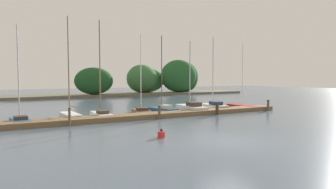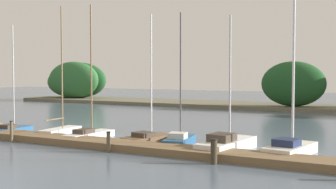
% 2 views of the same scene
% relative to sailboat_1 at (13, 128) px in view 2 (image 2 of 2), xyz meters
% --- Properties ---
extents(dock_pier, '(26.34, 1.80, 0.35)m').
position_rel_sailboat_1_xyz_m(dock_pier, '(9.01, -1.43, -0.14)').
color(dock_pier, brown).
rests_on(dock_pier, ground).
extents(far_shore, '(66.52, 8.00, 6.81)m').
position_rel_sailboat_1_xyz_m(far_shore, '(9.68, 27.30, 2.26)').
color(far_shore, '#66604C').
rests_on(far_shore, ground).
extents(sailboat_1, '(1.36, 3.16, 6.81)m').
position_rel_sailboat_1_xyz_m(sailboat_1, '(0.00, 0.00, 0.00)').
color(sailboat_1, '#285684').
rests_on(sailboat_1, ground).
extents(sailboat_2, '(1.28, 3.31, 7.84)m').
position_rel_sailboat_1_xyz_m(sailboat_2, '(3.40, 0.75, 0.06)').
color(sailboat_2, white).
rests_on(sailboat_2, ground).
extents(sailboat_3, '(1.15, 3.78, 7.74)m').
position_rel_sailboat_1_xyz_m(sailboat_3, '(5.76, 0.53, 0.05)').
color(sailboat_3, white).
rests_on(sailboat_3, ground).
extents(sailboat_4, '(1.97, 3.43, 7.01)m').
position_rel_sailboat_1_xyz_m(sailboat_4, '(9.48, 1.05, -0.02)').
color(sailboat_4, brown).
rests_on(sailboat_4, ground).
extents(sailboat_5, '(1.75, 3.22, 6.95)m').
position_rel_sailboat_1_xyz_m(sailboat_5, '(11.48, 0.81, 0.03)').
color(sailboat_5, '#285684').
rests_on(sailboat_5, ground).
extents(sailboat_6, '(1.77, 4.47, 6.60)m').
position_rel_sailboat_1_xyz_m(sailboat_6, '(14.29, 0.46, 0.06)').
color(sailboat_6, white).
rests_on(sailboat_6, ground).
extents(sailboat_7, '(1.90, 3.78, 7.27)m').
position_rel_sailboat_1_xyz_m(sailboat_7, '(17.26, 0.83, 0.09)').
color(sailboat_7, silver).
rests_on(sailboat_7, ground).
extents(mooring_piling_1, '(0.19, 0.19, 1.18)m').
position_rel_sailboat_1_xyz_m(mooring_piling_1, '(2.83, -2.62, 0.28)').
color(mooring_piling_1, brown).
rests_on(mooring_piling_1, ground).
extents(mooring_piling_2, '(0.21, 0.21, 1.00)m').
position_rel_sailboat_1_xyz_m(mooring_piling_2, '(9.40, -2.62, 0.19)').
color(mooring_piling_2, brown).
rests_on(mooring_piling_2, ground).
extents(mooring_piling_3, '(0.32, 0.32, 1.06)m').
position_rel_sailboat_1_xyz_m(mooring_piling_3, '(14.90, -2.72, 0.22)').
color(mooring_piling_3, '#3D3323').
rests_on(mooring_piling_3, ground).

